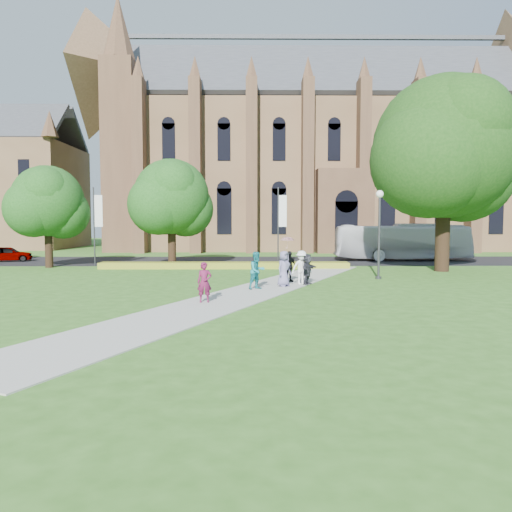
{
  "coord_description": "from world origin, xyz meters",
  "views": [
    {
      "loc": [
        -0.09,
        -22.87,
        3.43
      ],
      "look_at": [
        0.19,
        3.24,
        1.6
      ],
      "focal_mm": 35.0,
      "sensor_mm": 36.0,
      "label": 1
    }
  ],
  "objects_px": {
    "streetlamp": "(379,223)",
    "pedestrian_0": "(204,282)",
    "car_0": "(8,254)",
    "tour_coach": "(402,242)",
    "large_tree": "(445,148)"
  },
  "relations": [
    {
      "from": "tour_coach",
      "to": "pedestrian_0",
      "type": "relative_size",
      "value": 6.82
    },
    {
      "from": "streetlamp",
      "to": "tour_coach",
      "type": "xyz_separation_m",
      "value": [
        5.56,
        13.8,
        -1.67
      ]
    },
    {
      "from": "large_tree",
      "to": "pedestrian_0",
      "type": "height_order",
      "value": "large_tree"
    },
    {
      "from": "streetlamp",
      "to": "tour_coach",
      "type": "bearing_deg",
      "value": 68.06
    },
    {
      "from": "tour_coach",
      "to": "pedestrian_0",
      "type": "height_order",
      "value": "tour_coach"
    },
    {
      "from": "streetlamp",
      "to": "pedestrian_0",
      "type": "xyz_separation_m",
      "value": [
        -9.52,
        -8.69,
        -2.41
      ]
    },
    {
      "from": "streetlamp",
      "to": "pedestrian_0",
      "type": "distance_m",
      "value": 13.11
    },
    {
      "from": "large_tree",
      "to": "car_0",
      "type": "bearing_deg",
      "value": 165.86
    },
    {
      "from": "streetlamp",
      "to": "car_0",
      "type": "xyz_separation_m",
      "value": [
        -28.19,
        12.99,
        -2.63
      ]
    },
    {
      "from": "tour_coach",
      "to": "car_0",
      "type": "height_order",
      "value": "tour_coach"
    },
    {
      "from": "car_0",
      "to": "pedestrian_0",
      "type": "relative_size",
      "value": 2.25
    },
    {
      "from": "large_tree",
      "to": "streetlamp",
      "type": "bearing_deg",
      "value": -140.71
    },
    {
      "from": "large_tree",
      "to": "car_0",
      "type": "distance_m",
      "value": 35.59
    },
    {
      "from": "pedestrian_0",
      "to": "tour_coach",
      "type": "bearing_deg",
      "value": 48.2
    },
    {
      "from": "large_tree",
      "to": "pedestrian_0",
      "type": "bearing_deg",
      "value": -138.72
    }
  ]
}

